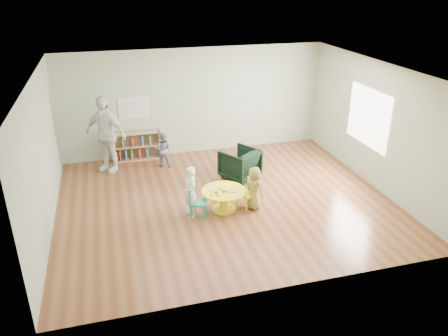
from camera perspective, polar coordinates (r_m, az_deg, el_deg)
name	(u,v)px	position (r m, az deg, el deg)	size (l,w,h in m)	color
room	(225,117)	(8.74, 0.16, 6.73)	(7.10, 7.00, 2.80)	brown
activity_table	(224,196)	(8.97, -0.06, -3.72)	(0.91, 0.91, 0.50)	#FFF215
kid_chair_left	(196,202)	(8.75, -3.71, -4.39)	(0.41, 0.41, 0.62)	teal
kid_chair_right	(249,192)	(9.13, 3.32, -3.18)	(0.41, 0.41, 0.60)	#FFF215
bookshelf	(136,146)	(11.67, -11.37, 2.85)	(1.20, 0.30, 0.75)	#A17D59
alphabet_poster	(133,108)	(11.48, -11.76, 7.66)	(0.74, 0.01, 0.54)	white
armchair	(240,164)	(10.38, 2.08, 0.57)	(0.77, 0.79, 0.72)	black
child_left	(190,192)	(8.67, -4.41, -3.20)	(0.39, 0.26, 1.07)	white
child_right	(254,188)	(8.99, 3.96, -2.64)	(0.45, 0.29, 0.93)	yellow
toddler	(163,149)	(11.08, -7.97, 2.42)	(0.44, 0.34, 0.90)	#19183E
adult_caretaker	(106,134)	(10.93, -15.22, 4.29)	(1.12, 0.47, 1.91)	white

